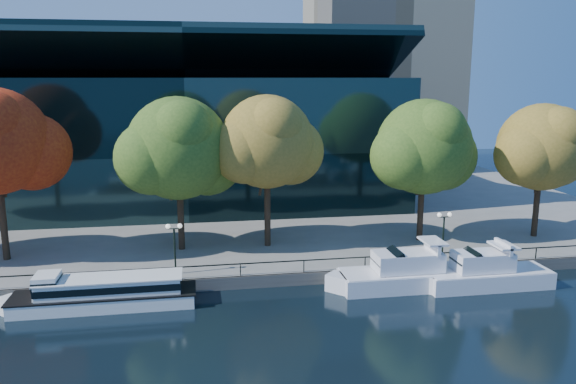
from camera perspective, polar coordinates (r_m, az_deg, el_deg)
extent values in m
plane|color=black|center=(41.39, -4.44, -11.29)|extent=(160.00, 160.00, 0.00)
cube|color=slate|center=(76.19, -6.92, -0.28)|extent=(90.00, 67.00, 1.00)
cube|color=#47443F|center=(44.03, -4.81, -9.16)|extent=(90.00, 0.25, 1.00)
cube|color=black|center=(43.73, -4.87, -7.29)|extent=(88.20, 0.08, 0.08)
cube|color=black|center=(43.89, -4.86, -7.90)|extent=(0.07, 0.07, 0.90)
cube|color=black|center=(70.48, -10.16, 4.84)|extent=(50.00, 24.00, 16.00)
cube|color=black|center=(66.03, -10.48, 12.65)|extent=(50.00, 17.14, 7.86)
cube|color=white|center=(42.72, -18.12, -10.39)|extent=(12.58, 3.05, 0.99)
cube|color=black|center=(42.53, -18.16, -9.75)|extent=(12.83, 3.12, 0.11)
cube|color=white|center=(44.14, -26.34, -10.33)|extent=(2.53, 2.53, 0.99)
cube|color=white|center=(42.27, -17.60, -9.03)|extent=(9.81, 2.50, 1.08)
cube|color=black|center=(42.25, -17.60, -8.98)|extent=(9.94, 2.57, 0.49)
cube|color=white|center=(42.07, -17.65, -8.29)|extent=(10.06, 2.63, 0.09)
cube|color=white|center=(43.00, -23.26, -8.71)|extent=(1.62, 2.14, 1.62)
cube|color=black|center=(42.94, -23.28, -8.49)|extent=(1.66, 2.20, 0.63)
cube|color=white|center=(45.25, 12.67, -8.61)|extent=(11.60, 3.31, 1.33)
cube|color=white|center=(43.47, 5.48, -9.22)|extent=(2.54, 2.54, 1.33)
cube|color=white|center=(45.02, 12.71, -7.79)|extent=(11.37, 3.25, 0.09)
cube|color=white|center=(44.56, 12.06, -6.87)|extent=(5.22, 2.49, 1.44)
cube|color=black|center=(44.00, 10.23, -6.88)|extent=(2.28, 2.39, 1.81)
cube|color=white|center=(44.99, 14.47, -5.40)|extent=(0.28, 2.58, 0.88)
cube|color=white|center=(44.86, 14.50, -4.86)|extent=(1.55, 2.58, 0.17)
cube|color=white|center=(46.91, 19.57, -8.29)|extent=(9.85, 3.06, 1.31)
cube|color=white|center=(44.79, 13.98, -8.89)|extent=(2.41, 2.41, 1.31)
cube|color=white|center=(46.69, 19.62, -7.50)|extent=(9.65, 3.00, 0.09)
cube|color=white|center=(46.21, 19.15, -6.62)|extent=(4.43, 2.30, 1.42)
cube|color=black|center=(45.59, 17.74, -6.63)|extent=(2.00, 2.21, 1.65)
cube|color=white|center=(46.72, 21.05, -5.23)|extent=(0.27, 2.39, 0.88)
cube|color=white|center=(46.69, 21.06, -5.10)|extent=(1.53, 2.39, 0.16)
cylinder|color=black|center=(52.23, -27.03, -1.93)|extent=(0.56, 0.56, 7.99)
cylinder|color=black|center=(51.69, -26.75, 1.52)|extent=(1.25, 1.90, 3.99)
sphere|color=maroon|center=(51.97, -24.59, 3.73)|extent=(6.52, 6.52, 6.52)
cylinder|color=black|center=(50.35, -10.87, -1.76)|extent=(0.56, 0.56, 7.24)
cylinder|color=black|center=(49.96, -10.41, 1.48)|extent=(1.16, 1.75, 3.62)
cylinder|color=black|center=(49.54, -11.45, 1.05)|extent=(1.07, 1.21, 3.24)
sphere|color=#34541A|center=(49.40, -11.11, 4.38)|extent=(8.93, 8.93, 8.93)
sphere|color=#34541A|center=(50.86, -8.25, 3.41)|extent=(6.69, 6.69, 6.69)
sphere|color=#34541A|center=(48.71, -13.73, 3.37)|extent=(6.25, 6.25, 6.25)
sphere|color=#34541A|center=(47.44, -10.69, 6.00)|extent=(5.36, 5.36, 5.36)
cylinder|color=black|center=(50.52, -2.11, -1.31)|extent=(0.56, 0.56, 7.59)
cylinder|color=black|center=(50.20, -1.60, 2.08)|extent=(1.20, 1.82, 3.80)
cylinder|color=black|center=(49.64, -2.54, 1.65)|extent=(1.10, 1.25, 3.39)
sphere|color=brown|center=(49.56, -2.16, 5.12)|extent=(8.27, 8.27, 8.27)
sphere|color=brown|center=(51.24, 0.20, 4.18)|extent=(6.20, 6.20, 6.20)
sphere|color=brown|center=(48.59, -4.45, 4.23)|extent=(5.79, 5.79, 5.79)
sphere|color=brown|center=(47.84, -1.42, 6.63)|extent=(4.96, 4.96, 4.96)
cylinder|color=black|center=(53.75, 13.35, -1.12)|extent=(0.56, 0.56, 7.05)
cylinder|color=black|center=(53.60, 13.90, 1.84)|extent=(1.14, 1.72, 3.54)
cylinder|color=black|center=(52.84, 13.20, 1.46)|extent=(1.05, 1.19, 3.16)
sphere|color=#34541A|center=(52.86, 13.62, 4.48)|extent=(8.73, 8.73, 8.73)
sphere|color=#34541A|center=(55.16, 15.34, 3.53)|extent=(6.55, 6.55, 6.55)
sphere|color=#34541A|center=(51.32, 11.72, 3.62)|extent=(6.11, 6.11, 6.11)
sphere|color=#34541A|center=(51.29, 14.91, 5.93)|extent=(5.24, 5.24, 5.24)
cylinder|color=black|center=(58.66, 23.95, -0.84)|extent=(0.56, 0.56, 6.91)
cylinder|color=black|center=(58.63, 24.47, 1.82)|extent=(1.13, 1.69, 3.46)
cylinder|color=black|center=(57.76, 23.98, 1.48)|extent=(1.03, 1.17, 3.10)
sphere|color=brown|center=(57.86, 24.37, 4.18)|extent=(8.18, 8.18, 8.18)
sphere|color=brown|center=(60.25, 25.43, 3.37)|extent=(6.13, 6.13, 6.13)
sphere|color=brown|center=(56.14, 23.04, 3.46)|extent=(5.72, 5.72, 5.72)
sphere|color=brown|center=(56.61, 25.75, 5.38)|extent=(4.91, 4.91, 4.91)
cylinder|color=black|center=(44.57, -11.41, -5.96)|extent=(0.14, 0.14, 3.60)
cube|color=black|center=(44.05, -11.51, -3.67)|extent=(0.90, 0.06, 0.06)
sphere|color=white|center=(44.02, -12.11, -3.43)|extent=(0.36, 0.36, 0.36)
sphere|color=white|center=(43.99, -10.93, -3.40)|extent=(0.36, 0.36, 0.36)
cylinder|color=black|center=(48.96, 15.48, -4.56)|extent=(0.14, 0.14, 3.60)
cube|color=black|center=(48.49, 15.60, -2.46)|extent=(0.90, 0.06, 0.06)
sphere|color=white|center=(48.26, 15.13, -2.26)|extent=(0.36, 0.36, 0.36)
sphere|color=white|center=(48.64, 16.09, -2.21)|extent=(0.36, 0.36, 0.36)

